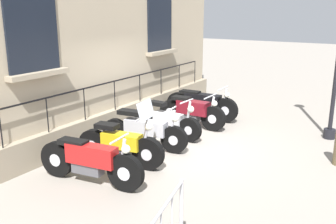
{
  "coord_description": "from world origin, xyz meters",
  "views": [
    {
      "loc": [
        4.26,
        -7.26,
        3.13
      ],
      "look_at": [
        -0.23,
        0.0,
        0.8
      ],
      "focal_mm": 40.77,
      "sensor_mm": 36.0,
      "label": 1
    }
  ],
  "objects_px": {
    "motorcycle_red": "(90,161)",
    "motorcycle_yellow": "(121,145)",
    "motorcycle_silver": "(144,131)",
    "motorcycle_white": "(167,122)",
    "motorcycle_maroon": "(192,112)",
    "motorcycle_black": "(201,104)"
  },
  "relations": [
    {
      "from": "motorcycle_white",
      "to": "motorcycle_black",
      "type": "distance_m",
      "value": 1.9
    },
    {
      "from": "motorcycle_black",
      "to": "motorcycle_white",
      "type": "bearing_deg",
      "value": -89.83
    },
    {
      "from": "motorcycle_silver",
      "to": "motorcycle_white",
      "type": "relative_size",
      "value": 1.08
    },
    {
      "from": "motorcycle_black",
      "to": "motorcycle_red",
      "type": "bearing_deg",
      "value": -87.51
    },
    {
      "from": "motorcycle_red",
      "to": "motorcycle_silver",
      "type": "relative_size",
      "value": 1.04
    },
    {
      "from": "motorcycle_yellow",
      "to": "motorcycle_red",
      "type": "bearing_deg",
      "value": -85.65
    },
    {
      "from": "motorcycle_silver",
      "to": "motorcycle_white",
      "type": "distance_m",
      "value": 0.98
    },
    {
      "from": "motorcycle_silver",
      "to": "motorcycle_white",
      "type": "xyz_separation_m",
      "value": [
        0.01,
        0.98,
        -0.03
      ]
    },
    {
      "from": "motorcycle_red",
      "to": "motorcycle_yellow",
      "type": "xyz_separation_m",
      "value": [
        -0.07,
        0.99,
        -0.01
      ]
    },
    {
      "from": "motorcycle_red",
      "to": "motorcycle_yellow",
      "type": "distance_m",
      "value": 0.99
    },
    {
      "from": "motorcycle_yellow",
      "to": "motorcycle_maroon",
      "type": "bearing_deg",
      "value": 89.87
    },
    {
      "from": "motorcycle_yellow",
      "to": "motorcycle_silver",
      "type": "relative_size",
      "value": 0.93
    },
    {
      "from": "motorcycle_yellow",
      "to": "motorcycle_maroon",
      "type": "relative_size",
      "value": 0.99
    },
    {
      "from": "motorcycle_yellow",
      "to": "motorcycle_black",
      "type": "relative_size",
      "value": 0.88
    },
    {
      "from": "motorcycle_yellow",
      "to": "motorcycle_white",
      "type": "height_order",
      "value": "motorcycle_yellow"
    },
    {
      "from": "motorcycle_yellow",
      "to": "motorcycle_silver",
      "type": "height_order",
      "value": "motorcycle_yellow"
    },
    {
      "from": "motorcycle_silver",
      "to": "motorcycle_black",
      "type": "bearing_deg",
      "value": 89.91
    },
    {
      "from": "motorcycle_red",
      "to": "motorcycle_black",
      "type": "relative_size",
      "value": 0.99
    },
    {
      "from": "motorcycle_black",
      "to": "motorcycle_maroon",
      "type": "bearing_deg",
      "value": -80.39
    },
    {
      "from": "motorcycle_silver",
      "to": "motorcycle_maroon",
      "type": "distance_m",
      "value": 2.02
    },
    {
      "from": "motorcycle_silver",
      "to": "motorcycle_maroon",
      "type": "relative_size",
      "value": 1.07
    },
    {
      "from": "motorcycle_red",
      "to": "motorcycle_yellow",
      "type": "height_order",
      "value": "motorcycle_yellow"
    }
  ]
}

